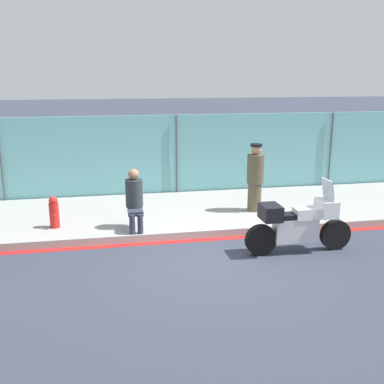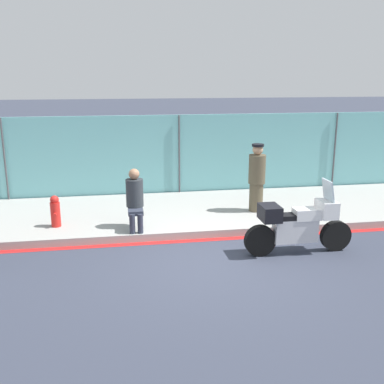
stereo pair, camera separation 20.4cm
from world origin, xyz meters
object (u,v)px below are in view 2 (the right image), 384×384
object	(u,v)px
motorcycle	(298,225)
officer_standing	(257,177)
person_seated_on_curb	(135,196)
fire_hydrant	(55,211)

from	to	relation	value
motorcycle	officer_standing	bearing A→B (deg)	92.40
motorcycle	person_seated_on_curb	size ratio (longest dim) A/B	1.67
fire_hydrant	person_seated_on_curb	bearing A→B (deg)	-12.47
motorcycle	officer_standing	xyz separation A→B (m)	(-0.12, 2.37, 0.42)
officer_standing	person_seated_on_curb	xyz separation A→B (m)	(-3.01, -0.81, -0.12)
motorcycle	officer_standing	size ratio (longest dim) A/B	1.32
motorcycle	officer_standing	world-z (taller)	officer_standing
officer_standing	fire_hydrant	world-z (taller)	officer_standing
motorcycle	fire_hydrant	world-z (taller)	motorcycle
fire_hydrant	officer_standing	bearing A→B (deg)	5.05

